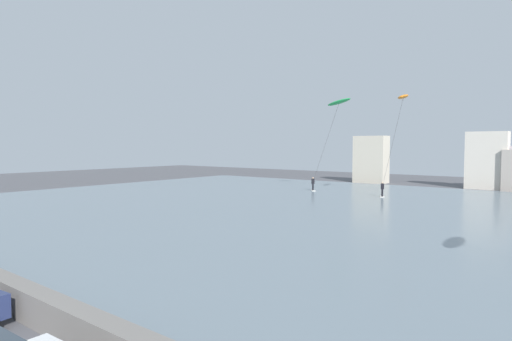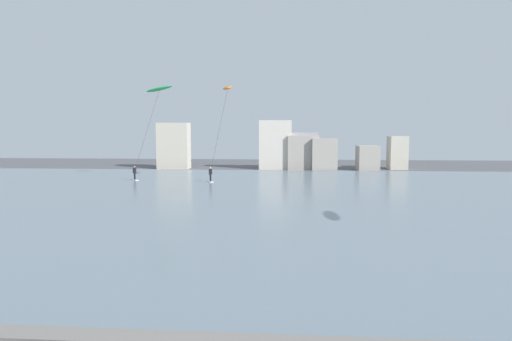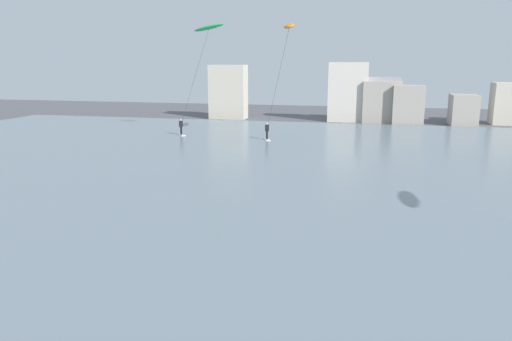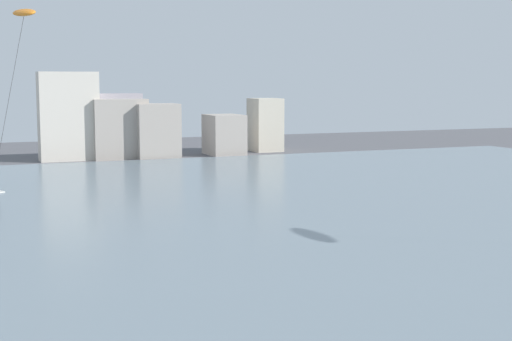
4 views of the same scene
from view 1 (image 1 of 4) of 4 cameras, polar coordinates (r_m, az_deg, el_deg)
name	(u,v)px [view 1 (image 1 of 4)]	position (r m, az deg, el deg)	size (l,w,h in m)	color
seawall_barrier	(62,319)	(14.60, -23.96, -17.31)	(60.00, 0.70, 1.04)	slate
water_bay	(397,217)	(35.58, 17.91, -5.81)	(84.00, 52.00, 0.10)	slate
far_shore_buildings	(505,167)	(62.56, 29.80, 0.37)	(37.42, 5.44, 7.33)	beige
kitesurfer_orange	(401,106)	(47.70, 18.43, 7.98)	(3.27, 3.29, 10.94)	silver
kitesurfer_green	(336,110)	(52.68, 10.47, 7.77)	(5.11, 2.46, 11.07)	silver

